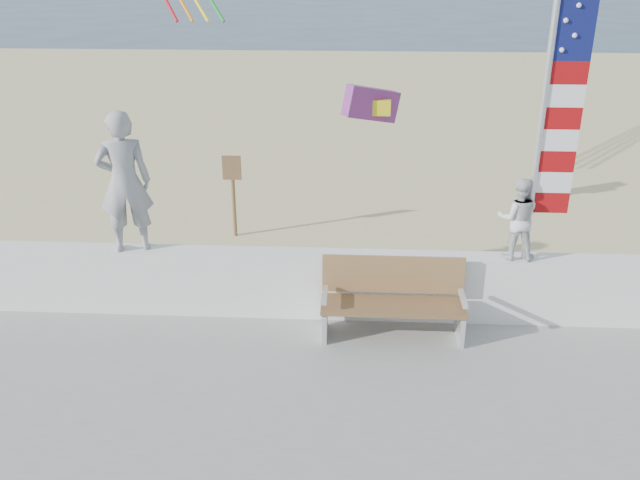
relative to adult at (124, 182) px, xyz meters
The scene contains 9 objects.
ground 3.65m from the adult, 40.94° to the right, with size 220.00×220.00×0.00m, color #2C4158.
sand 7.63m from the adult, 71.77° to the left, with size 90.00×40.00×0.08m, color beige.
seawall 2.69m from the adult, ahead, with size 30.00×0.35×0.90m, color white.
adult is the anchor object (origin of this frame).
child 5.00m from the adult, ahead, with size 0.52×0.41×1.07m, color silver.
bench 3.71m from the adult, ahead, with size 1.80×0.57×1.00m.
flag 5.34m from the adult, ahead, with size 0.50×0.08×3.50m.
parafoil_kite 4.87m from the adult, 48.82° to the left, with size 1.05×0.75×0.72m.
sign 3.19m from the adult, 73.85° to the left, with size 0.32×0.07×1.46m.
Camera 1 is at (0.63, -6.05, 4.71)m, focal length 38.00 mm.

